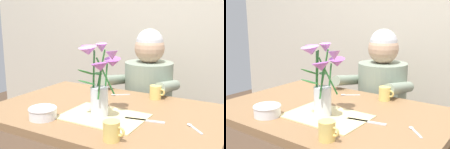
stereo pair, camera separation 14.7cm
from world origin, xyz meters
The scene contains 11 objects.
wood_panel_backdrop centered at (0.00, 1.05, 1.25)m, with size 4.00×0.10×2.50m, color beige.
dining_table centered at (0.00, 0.00, 0.64)m, with size 1.20×0.80×0.74m.
seated_person centered at (-0.02, 0.62, 0.56)m, with size 0.45×0.47×1.14m.
striped_placemat centered at (0.04, -0.10, 0.74)m, with size 0.40×0.28×0.01m, color beige.
flower_vase centered at (0.02, -0.10, 0.93)m, with size 0.21×0.26×0.35m.
ceramic_bowl centered at (-0.20, -0.26, 0.77)m, with size 0.14×0.14×0.06m.
dinner_knife centered at (0.24, -0.05, 0.74)m, with size 0.19×0.02×0.01m, color silver.
ceramic_mug centered at (0.15, 0.31, 0.78)m, with size 0.09×0.07×0.08m.
coffee_cup centered at (0.21, -0.31, 0.78)m, with size 0.09×0.07×0.08m.
spoon_0 centered at (0.45, -0.02, 0.74)m, with size 0.09×0.10×0.01m.
spoon_1 centered at (-0.08, 0.27, 0.74)m, with size 0.10×0.08×0.01m.
Camera 1 is at (0.72, -1.20, 1.23)m, focal length 44.90 mm.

